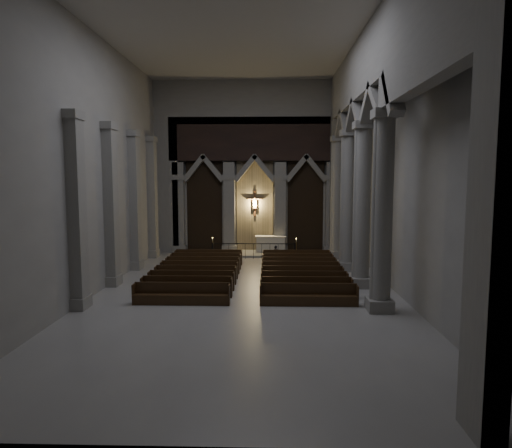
# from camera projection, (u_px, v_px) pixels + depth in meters

# --- Properties ---
(room) EXTENTS (24.00, 24.10, 12.00)m
(room) POSITION_uv_depth(u_px,v_px,m) (247.00, 127.00, 20.32)
(room) COLOR #989690
(room) RESTS_ON ground
(sanctuary_wall) EXTENTS (14.00, 0.77, 12.00)m
(sanctuary_wall) POSITION_uv_depth(u_px,v_px,m) (255.00, 159.00, 31.89)
(sanctuary_wall) COLOR gray
(sanctuary_wall) RESTS_ON ground
(right_arcade) EXTENTS (1.00, 24.00, 12.00)m
(right_arcade) POSITION_uv_depth(u_px,v_px,m) (364.00, 125.00, 21.46)
(right_arcade) COLOR gray
(right_arcade) RESTS_ON ground
(left_pilasters) EXTENTS (0.60, 13.00, 8.03)m
(left_pilasters) POSITION_uv_depth(u_px,v_px,m) (124.00, 205.00, 24.38)
(left_pilasters) COLOR gray
(left_pilasters) RESTS_ON ground
(sanctuary_step) EXTENTS (8.50, 2.60, 0.15)m
(sanctuary_step) POSITION_uv_depth(u_px,v_px,m) (254.00, 254.00, 31.65)
(sanctuary_step) COLOR gray
(sanctuary_step) RESTS_ON ground
(altar) EXTENTS (2.16, 0.86, 1.09)m
(altar) POSITION_uv_depth(u_px,v_px,m) (271.00, 244.00, 32.12)
(altar) COLOR beige
(altar) RESTS_ON sanctuary_step
(altar_rail) EXTENTS (5.49, 0.09, 1.08)m
(altar_rail) POSITION_uv_depth(u_px,v_px,m) (253.00, 248.00, 29.88)
(altar_rail) COLOR black
(altar_rail) RESTS_ON ground
(candle_stand_left) EXTENTS (0.22, 0.22, 1.31)m
(candle_stand_left) POSITION_uv_depth(u_px,v_px,m) (213.00, 252.00, 30.72)
(candle_stand_left) COLOR olive
(candle_stand_left) RESTS_ON ground
(candle_stand_right) EXTENTS (0.24, 0.24, 1.41)m
(candle_stand_right) POSITION_uv_depth(u_px,v_px,m) (296.00, 254.00, 29.84)
(candle_stand_right) COLOR olive
(candle_stand_right) RESTS_ON ground
(pews) EXTENTS (9.53, 9.21, 0.92)m
(pews) POSITION_uv_depth(u_px,v_px,m) (249.00, 275.00, 23.67)
(pews) COLOR black
(pews) RESTS_ON ground
(worshipper) EXTENTS (0.41, 0.28, 1.09)m
(worshipper) POSITION_uv_depth(u_px,v_px,m) (276.00, 254.00, 28.68)
(worshipper) COLOR black
(worshipper) RESTS_ON ground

